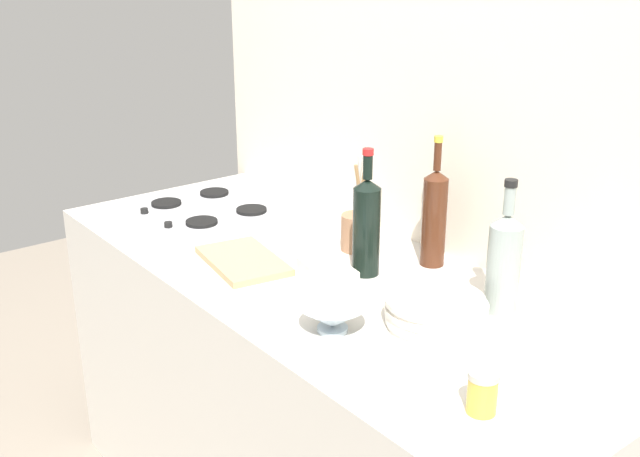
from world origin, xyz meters
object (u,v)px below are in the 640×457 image
object	(u,v)px
plate_stack	(436,312)
wine_bottle_leftmost	(366,225)
butter_dish	(327,276)
wine_bottle_mid_left	(504,261)
cutting_board	(243,261)
mixing_bowl	(333,316)
wine_bottle_mid_right	(434,216)
condiment_jar_front	(482,392)
stovetop_hob	(208,211)
utensil_crock	(357,229)

from	to	relation	value
plate_stack	wine_bottle_leftmost	distance (m)	0.34
plate_stack	butter_dish	world-z (taller)	plate_stack
plate_stack	wine_bottle_mid_left	bearing A→B (deg)	77.52
cutting_board	mixing_bowl	bearing A→B (deg)	-6.49
wine_bottle_mid_right	condiment_jar_front	distance (m)	0.69
stovetop_hob	wine_bottle_mid_left	distance (m)	1.03
stovetop_hob	cutting_board	distance (m)	0.42
wine_bottle_mid_left	cutting_board	bearing A→B (deg)	-152.01
butter_dish	cutting_board	bearing A→B (deg)	-161.02
mixing_bowl	butter_dish	bearing A→B (deg)	143.95
wine_bottle_mid_right	cutting_board	world-z (taller)	wine_bottle_mid_right
butter_dish	utensil_crock	xyz separation A→B (m)	(-0.14, 0.22, 0.03)
butter_dish	utensil_crock	bearing A→B (deg)	122.98
stovetop_hob	mixing_bowl	bearing A→B (deg)	-11.90
condiment_jar_front	cutting_board	bearing A→B (deg)	177.73
plate_stack	butter_dish	bearing A→B (deg)	-169.41
wine_bottle_mid_right	wine_bottle_mid_left	bearing A→B (deg)	-14.52
wine_bottle_mid_left	mixing_bowl	distance (m)	0.41
wine_bottle_leftmost	butter_dish	bearing A→B (deg)	-88.90
mixing_bowl	stovetop_hob	bearing A→B (deg)	168.10
plate_stack	utensil_crock	world-z (taller)	utensil_crock
plate_stack	stovetop_hob	bearing A→B (deg)	-178.92
wine_bottle_leftmost	plate_stack	bearing A→B (deg)	-12.60
wine_bottle_mid_left	condiment_jar_front	distance (m)	0.44
wine_bottle_mid_right	utensil_crock	size ratio (longest dim) A/B	1.29
stovetop_hob	cutting_board	bearing A→B (deg)	-17.62
stovetop_hob	wine_bottle_mid_right	size ratio (longest dim) A/B	1.28
butter_dish	stovetop_hob	bearing A→B (deg)	176.47
wine_bottle_mid_left	wine_bottle_mid_right	size ratio (longest dim) A/B	0.91
wine_bottle_mid_right	mixing_bowl	world-z (taller)	wine_bottle_mid_right
wine_bottle_mid_left	condiment_jar_front	world-z (taller)	wine_bottle_mid_left
mixing_bowl	utensil_crock	bearing A→B (deg)	132.87
stovetop_hob	butter_dish	world-z (taller)	butter_dish
wine_bottle_leftmost	wine_bottle_mid_left	distance (m)	0.37
butter_dish	utensil_crock	distance (m)	0.26
stovetop_hob	utensil_crock	bearing A→B (deg)	19.28
stovetop_hob	mixing_bowl	xyz separation A→B (m)	(0.84, -0.18, 0.02)
wine_bottle_leftmost	cutting_board	xyz separation A→B (m)	(-0.25, -0.22, -0.13)
stovetop_hob	wine_bottle_leftmost	bearing A→B (deg)	7.77
condiment_jar_front	stovetop_hob	bearing A→B (deg)	172.67
mixing_bowl	cutting_board	world-z (taller)	mixing_bowl
utensil_crock	wine_bottle_leftmost	bearing A→B (deg)	-32.79
butter_dish	condiment_jar_front	bearing A→B (deg)	-11.43
mixing_bowl	cutting_board	size ratio (longest dim) A/B	0.55
plate_stack	wine_bottle_mid_left	world-z (taller)	wine_bottle_mid_left
plate_stack	condiment_jar_front	size ratio (longest dim) A/B	2.77
utensil_crock	cutting_board	distance (m)	0.33
wine_bottle_mid_left	mixing_bowl	size ratio (longest dim) A/B	2.09
plate_stack	condiment_jar_front	world-z (taller)	condiment_jar_front
wine_bottle_leftmost	wine_bottle_mid_right	world-z (taller)	wine_bottle_mid_right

